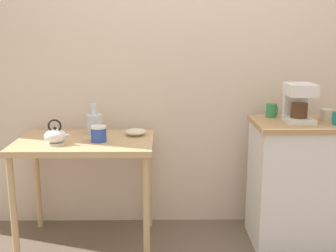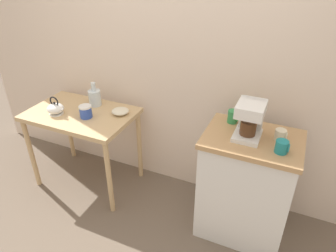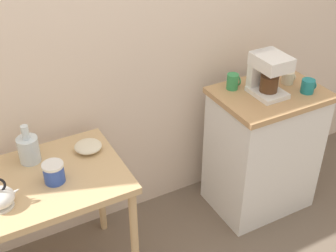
# 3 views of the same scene
# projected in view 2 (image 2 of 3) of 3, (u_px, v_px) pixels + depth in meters

# --- Properties ---
(ground_plane) EXTENTS (8.00, 8.00, 0.00)m
(ground_plane) POSITION_uv_depth(u_px,v_px,m) (153.00, 201.00, 2.85)
(ground_plane) COLOR #6B5B4C
(back_wall) EXTENTS (4.40, 0.10, 2.80)m
(back_wall) POSITION_uv_depth(u_px,v_px,m) (184.00, 39.00, 2.45)
(back_wall) COLOR beige
(back_wall) RESTS_ON ground_plane
(wooden_table) EXTENTS (0.94, 0.61, 0.77)m
(wooden_table) POSITION_uv_depth(u_px,v_px,m) (82.00, 122.00, 2.77)
(wooden_table) COLOR tan
(wooden_table) RESTS_ON ground_plane
(kitchen_counter) EXTENTS (0.68, 0.50, 0.89)m
(kitchen_counter) POSITION_uv_depth(u_px,v_px,m) (245.00, 186.00, 2.36)
(kitchen_counter) COLOR white
(kitchen_counter) RESTS_ON ground_plane
(bowl_stoneware) EXTENTS (0.15, 0.15, 0.05)m
(bowl_stoneware) POSITION_uv_depth(u_px,v_px,m) (120.00, 111.00, 2.68)
(bowl_stoneware) COLOR beige
(bowl_stoneware) RESTS_ON wooden_table
(teakettle) EXTENTS (0.18, 0.14, 0.17)m
(teakettle) POSITION_uv_depth(u_px,v_px,m) (56.00, 109.00, 2.67)
(teakettle) COLOR white
(teakettle) RESTS_ON wooden_table
(glass_carafe_vase) EXTENTS (0.11, 0.11, 0.22)m
(glass_carafe_vase) POSITION_uv_depth(u_px,v_px,m) (95.00, 97.00, 2.81)
(glass_carafe_vase) COLOR silver
(glass_carafe_vase) RESTS_ON wooden_table
(canister_enamel) EXTENTS (0.11, 0.11, 0.11)m
(canister_enamel) POSITION_uv_depth(u_px,v_px,m) (86.00, 112.00, 2.62)
(canister_enamel) COLOR #2D4CAD
(canister_enamel) RESTS_ON wooden_table
(coffee_maker) EXTENTS (0.18, 0.22, 0.26)m
(coffee_maker) POSITION_uv_depth(u_px,v_px,m) (250.00, 118.00, 2.09)
(coffee_maker) COLOR white
(coffee_maker) RESTS_ON kitchen_counter
(mug_small_cream) EXTENTS (0.08, 0.08, 0.08)m
(mug_small_cream) POSITION_uv_depth(u_px,v_px,m) (281.00, 135.00, 2.09)
(mug_small_cream) COLOR beige
(mug_small_cream) RESTS_ON kitchen_counter
(mug_dark_teal) EXTENTS (0.09, 0.08, 0.09)m
(mug_dark_teal) POSITION_uv_depth(u_px,v_px,m) (282.00, 147.00, 1.96)
(mug_dark_teal) COLOR teal
(mug_dark_teal) RESTS_ON kitchen_counter
(mug_tall_green) EXTENTS (0.08, 0.07, 0.10)m
(mug_tall_green) POSITION_uv_depth(u_px,v_px,m) (233.00, 117.00, 2.29)
(mug_tall_green) COLOR #338C4C
(mug_tall_green) RESTS_ON kitchen_counter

